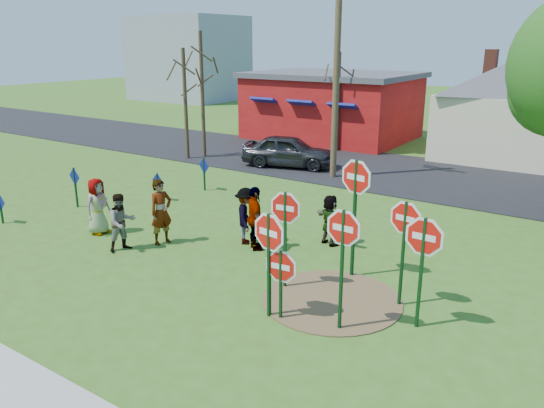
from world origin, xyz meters
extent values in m
plane|color=#3A5C1A|center=(0.00, 0.00, 0.00)|extent=(120.00, 120.00, 0.00)
cube|color=black|center=(0.00, 11.50, 0.02)|extent=(120.00, 7.50, 0.04)
cylinder|color=brown|center=(4.50, -1.00, 0.01)|extent=(3.20, 3.20, 0.03)
cube|color=maroon|center=(-5.50, 18.00, 1.80)|extent=(9.00, 7.00, 3.60)
cube|color=#4C4C51|center=(-5.50, 18.00, 3.75)|extent=(9.40, 7.40, 0.30)
cube|color=navy|center=(-8.00, 14.40, 2.40)|extent=(1.60, 0.78, 0.45)
cube|color=navy|center=(-5.50, 14.40, 2.40)|extent=(1.60, 0.78, 0.45)
cube|color=navy|center=(-3.00, 14.40, 2.40)|extent=(1.60, 0.78, 0.45)
cube|color=beige|center=(5.50, 18.00, 1.60)|extent=(8.00, 7.00, 3.20)
pyramid|color=#4C4C51|center=(5.50, 18.00, 5.40)|extent=(9.40, 9.40, 2.20)
cube|color=brown|center=(3.50, 17.00, 4.60)|extent=(0.55, 0.55, 1.40)
cube|color=#8C939E|center=(-28.00, 30.00, 4.00)|extent=(10.00, 8.00, 8.00)
cube|color=#103C19|center=(3.70, -2.38, 1.16)|extent=(0.07, 0.08, 2.32)
cylinder|color=white|center=(3.70, -2.38, 1.92)|extent=(1.10, 0.19, 1.11)
cylinder|color=red|center=(3.70, -2.38, 1.92)|extent=(0.95, 0.17, 0.96)
cube|color=white|center=(3.70, -2.38, 1.92)|extent=(0.48, 0.08, 0.14)
cube|color=#103C19|center=(4.29, 0.47, 1.50)|extent=(0.07, 0.09, 2.99)
cylinder|color=white|center=(4.29, 0.47, 2.57)|extent=(1.13, 0.24, 1.15)
cylinder|color=red|center=(4.29, 0.47, 2.57)|extent=(0.98, 0.22, 0.99)
cube|color=white|center=(4.29, 0.47, 2.57)|extent=(0.50, 0.11, 0.14)
cylinder|color=gold|center=(4.29, 0.47, 2.57)|extent=(1.13, 0.24, 1.15)
cube|color=#103C19|center=(5.21, -2.03, 1.29)|extent=(0.06, 0.07, 2.58)
cylinder|color=white|center=(5.21, -2.03, 2.21)|extent=(1.01, 0.06, 1.01)
cylinder|color=red|center=(5.21, -2.03, 2.21)|extent=(0.87, 0.05, 0.87)
cube|color=white|center=(5.21, -2.03, 2.21)|extent=(0.44, 0.02, 0.13)
cube|color=#103C19|center=(5.85, -0.34, 1.21)|extent=(0.06, 0.08, 2.43)
cylinder|color=white|center=(5.85, -0.34, 2.06)|extent=(1.00, 0.18, 1.02)
cylinder|color=red|center=(5.85, -0.34, 2.06)|extent=(0.87, 0.16, 0.88)
cube|color=white|center=(5.85, -0.34, 2.06)|extent=(0.44, 0.08, 0.13)
cylinder|color=gold|center=(5.85, -0.34, 2.06)|extent=(1.00, 0.17, 1.02)
cube|color=#103C19|center=(3.97, -2.34, 0.78)|extent=(0.06, 0.07, 1.56)
cylinder|color=white|center=(3.97, -2.34, 1.21)|extent=(0.96, 0.12, 0.97)
cylinder|color=red|center=(3.97, -2.34, 1.21)|extent=(0.83, 0.11, 0.84)
cube|color=white|center=(3.97, -2.34, 1.21)|extent=(0.42, 0.05, 0.12)
cube|color=#103C19|center=(6.50, -1.05, 1.19)|extent=(0.06, 0.07, 2.38)
cylinder|color=white|center=(6.50, -1.05, 1.99)|extent=(1.08, 0.07, 1.08)
cylinder|color=red|center=(6.50, -1.05, 1.99)|extent=(0.93, 0.06, 0.93)
cube|color=white|center=(6.50, -1.05, 1.99)|extent=(0.48, 0.03, 0.13)
cylinder|color=gold|center=(6.50, -1.05, 1.99)|extent=(1.08, 0.06, 1.08)
cube|color=#103C19|center=(3.23, -1.01, 1.19)|extent=(0.06, 0.08, 2.38)
cylinder|color=white|center=(3.23, -1.01, 2.00)|extent=(1.03, 0.14, 1.03)
cylinder|color=red|center=(3.23, -1.01, 2.00)|extent=(0.88, 0.13, 0.89)
cube|color=white|center=(3.23, -1.01, 2.00)|extent=(0.45, 0.06, 0.13)
cube|color=#103C19|center=(-6.90, -2.21, 0.52)|extent=(0.05, 0.06, 1.04)
cube|color=navy|center=(-6.90, -2.21, 0.75)|extent=(0.63, 0.06, 0.63)
cube|color=#103C19|center=(-6.38, 0.27, 0.72)|extent=(0.06, 0.07, 1.43)
cube|color=navy|center=(-6.38, 0.27, 1.12)|extent=(0.65, 0.10, 0.65)
cube|color=#103C19|center=(-4.54, 2.45, 0.52)|extent=(0.05, 0.06, 1.04)
cube|color=navy|center=(-4.54, 2.45, 0.75)|extent=(0.61, 0.08, 0.62)
cube|color=#103C19|center=(-4.06, 4.50, 0.65)|extent=(0.06, 0.07, 1.30)
cube|color=navy|center=(-4.06, 4.50, 0.99)|extent=(0.63, 0.18, 0.65)
imported|color=#3C5796|center=(-3.52, -1.05, 0.87)|extent=(0.59, 0.87, 1.75)
imported|color=#1F6D5F|center=(-1.31, -0.56, 0.96)|extent=(0.59, 0.78, 1.93)
imported|color=brown|center=(-1.84, -1.57, 0.83)|extent=(0.85, 0.97, 1.66)
imported|color=#35343A|center=(0.72, 0.80, 0.84)|extent=(1.14, 1.24, 1.67)
imported|color=#542A5A|center=(1.23, 0.55, 0.92)|extent=(1.10, 1.06, 1.84)
imported|color=#20572A|center=(2.80, 2.08, 0.75)|extent=(1.46, 0.90, 1.50)
imported|color=#2C2C31|center=(-3.44, 9.77, 0.77)|extent=(4.61, 2.85, 1.47)
cylinder|color=#4C3823|center=(-0.80, 9.18, 4.33)|extent=(0.27, 0.27, 8.66)
cylinder|color=#382819|center=(-8.25, 9.35, 3.08)|extent=(0.18, 0.18, 6.15)
cylinder|color=#382819|center=(-3.31, 14.37, 2.58)|extent=(0.18, 0.18, 5.16)
cylinder|color=#382819|center=(-8.62, 8.50, 2.69)|extent=(0.18, 0.18, 5.37)
camera|label=1|loc=(9.46, -10.85, 5.69)|focal=35.00mm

